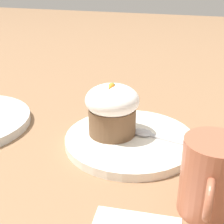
{
  "coord_description": "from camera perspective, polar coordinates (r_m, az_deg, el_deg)",
  "views": [
    {
      "loc": [
        0.49,
        0.14,
        0.29
      ],
      "look_at": [
        0.0,
        -0.04,
        0.06
      ],
      "focal_mm": 50.0,
      "sensor_mm": 36.0,
      "label": 1
    }
  ],
  "objects": [
    {
      "name": "ground_plane",
      "position": [
        0.58,
        3.3,
        -5.77
      ],
      "size": [
        4.0,
        4.0,
        0.0
      ],
      "primitive_type": "plane",
      "color": "#846042"
    },
    {
      "name": "dessert_plate",
      "position": [
        0.58,
        3.32,
        -5.1
      ],
      "size": [
        0.24,
        0.24,
        0.02
      ],
      "color": "white",
      "rests_on": "ground_plane"
    },
    {
      "name": "carrot_cake",
      "position": [
        0.56,
        -0.0,
        0.55
      ],
      "size": [
        0.1,
        0.1,
        0.1
      ],
      "color": "brown",
      "rests_on": "dessert_plate"
    },
    {
      "name": "spoon",
      "position": [
        0.58,
        6.93,
        -4.08
      ],
      "size": [
        0.04,
        0.11,
        0.01
      ],
      "color": "#B7B7BC",
      "rests_on": "dessert_plate"
    },
    {
      "name": "coffee_cup",
      "position": [
        0.42,
        17.72,
        -11.4
      ],
      "size": [
        0.11,
        0.08,
        0.1
      ],
      "color": "#9E563D",
      "rests_on": "ground_plane"
    }
  ]
}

